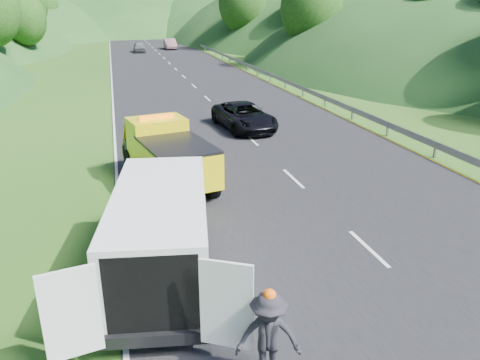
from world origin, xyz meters
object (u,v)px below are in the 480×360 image
object	(u,v)px
tow_truck	(167,154)
suitcase	(115,239)
white_van	(161,229)
child	(187,228)
woman	(140,242)
passing_suv	(244,129)

from	to	relation	value
tow_truck	suitcase	world-z (taller)	tow_truck
white_van	child	world-z (taller)	white_van
tow_truck	child	xyz separation A→B (m)	(0.10, -4.12, -1.23)
white_van	woman	bearing A→B (deg)	112.38
suitcase	tow_truck	bearing A→B (deg)	66.65
child	tow_truck	bearing A→B (deg)	110.45
tow_truck	passing_suv	bearing A→B (deg)	43.62
white_van	woman	world-z (taller)	white_van
child	passing_suv	xyz separation A→B (m)	(5.06, 11.72, 0.00)
tow_truck	passing_suv	size ratio (longest dim) A/B	1.18
white_van	woman	xyz separation A→B (m)	(-0.48, 2.10, -1.37)
child	suitcase	distance (m)	2.34
tow_truck	suitcase	bearing A→B (deg)	-125.53
passing_suv	white_van	bearing A→B (deg)	-120.02
child	passing_suv	distance (m)	12.77
tow_truck	white_van	distance (m)	6.82
woman	suitcase	size ratio (longest dim) A/B	2.84
tow_truck	white_van	xyz separation A→B (m)	(-0.90, -6.76, 0.13)
passing_suv	tow_truck	bearing A→B (deg)	-131.32
white_van	child	size ratio (longest dim) A/B	7.28
woman	tow_truck	bearing A→B (deg)	-27.19
white_van	passing_suv	size ratio (longest dim) A/B	1.37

